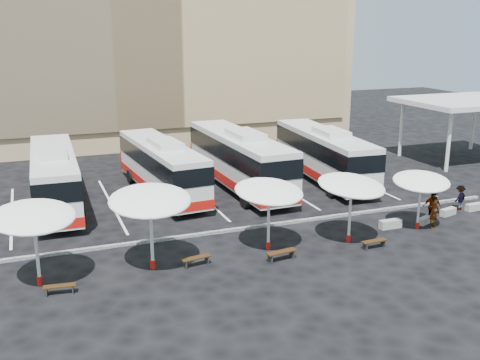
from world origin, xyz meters
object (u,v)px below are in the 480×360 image
object	(u,v)px
sunshade_2	(269,192)
sunshade_3	(351,186)
bus_3	(324,153)
conc_bench_3	(474,207)
passenger_3	(460,198)
sunshade_1	(150,201)
bus_2	(239,158)
bus_1	(161,166)
conc_bench_2	(448,212)
wood_bench_1	(196,259)
conc_bench_1	(425,220)
sunshade_0	(33,217)
wood_bench_3	(374,242)
wood_bench_0	(60,287)
sunshade_4	(421,182)
passenger_0	(434,212)
passenger_2	(432,207)
conc_bench_0	(390,224)
wood_bench_2	(281,253)
passenger_1	(434,201)
bus_0	(54,176)

from	to	relation	value
sunshade_2	sunshade_3	distance (m)	4.43
bus_3	conc_bench_3	xyz separation A→B (m)	(5.32, -9.64, -1.85)
passenger_3	sunshade_1	bearing A→B (deg)	-9.61
bus_2	bus_1	bearing A→B (deg)	172.73
conc_bench_2	passenger_3	bearing A→B (deg)	24.08
sunshade_1	wood_bench_1	bearing A→B (deg)	-11.30
sunshade_3	conc_bench_1	world-z (taller)	sunshade_3
bus_3	conc_bench_3	size ratio (longest dim) A/B	11.19
sunshade_0	wood_bench_3	distance (m)	16.64
wood_bench_1	sunshade_3	bearing A→B (deg)	0.21
wood_bench_1	conc_bench_2	world-z (taller)	wood_bench_1
wood_bench_0	conc_bench_2	distance (m)	22.88
sunshade_4	conc_bench_1	bearing A→B (deg)	28.08
passenger_0	passenger_2	world-z (taller)	passenger_0
sunshade_1	conc_bench_0	xyz separation A→B (m)	(13.83, 0.64, -3.14)
bus_1	wood_bench_3	size ratio (longest dim) A/B	8.76
sunshade_0	sunshade_4	distance (m)	20.29
conc_bench_0	conc_bench_2	bearing A→B (deg)	7.79
bus_2	conc_bench_1	xyz separation A→B (m)	(7.41, -10.91, -1.98)
sunshade_0	conc_bench_2	xyz separation A→B (m)	(23.52, 1.18, -2.98)
bus_3	wood_bench_2	bearing A→B (deg)	-122.32
wood_bench_0	wood_bench_3	world-z (taller)	wood_bench_3
bus_3	bus_1	bearing A→B (deg)	-179.92
conc_bench_0	passenger_3	bearing A→B (deg)	11.74
sunshade_1	conc_bench_1	xyz separation A→B (m)	(16.16, 0.53, -3.18)
wood_bench_3	wood_bench_2	bearing A→B (deg)	176.58
wood_bench_1	wood_bench_3	size ratio (longest dim) A/B	1.05
wood_bench_3	conc_bench_1	xyz separation A→B (m)	(4.91, 2.12, -0.13)
bus_3	conc_bench_1	size ratio (longest dim) A/B	12.02
sunshade_1	bus_1	bearing A→B (deg)	74.51
bus_1	wood_bench_0	distance (m)	15.26
wood_bench_2	conc_bench_0	bearing A→B (deg)	13.93
bus_2	conc_bench_0	xyz separation A→B (m)	(5.08, -10.80, -1.94)
wood_bench_2	sunshade_2	bearing A→B (deg)	90.74
passenger_1	passenger_0	bearing A→B (deg)	59.23
bus_3	wood_bench_0	size ratio (longest dim) A/B	9.35
wood_bench_3	bus_0	bearing A→B (deg)	138.40
sunshade_3	passenger_0	distance (m)	6.09
sunshade_0	wood_bench_1	size ratio (longest dim) A/B	2.93
conc_bench_2	sunshade_4	bearing A→B (deg)	-159.08
sunshade_3	wood_bench_0	bearing A→B (deg)	-177.01
sunshade_0	sunshade_2	distance (m)	11.13
sunshade_1	passenger_3	size ratio (longest dim) A/B	2.69
conc_bench_0	conc_bench_2	size ratio (longest dim) A/B	1.14
passenger_0	passenger_1	xyz separation A→B (m)	(1.81, 2.16, -0.15)
bus_1	sunshade_0	bearing A→B (deg)	-129.89
wood_bench_3	conc_bench_3	xyz separation A→B (m)	(9.37, 3.04, -0.11)
conc_bench_1	passenger_2	bearing A→B (deg)	16.84
bus_3	passenger_0	distance (m)	11.38
bus_0	passenger_2	xyz separation A→B (m)	(20.37, -10.92, -1.09)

